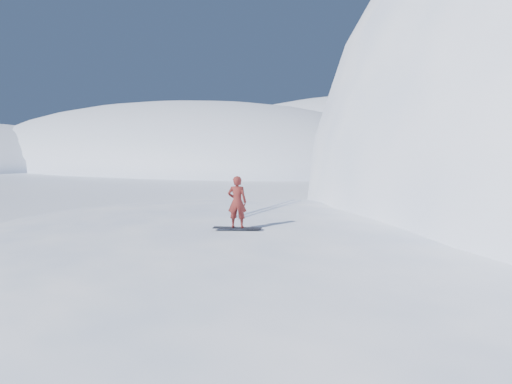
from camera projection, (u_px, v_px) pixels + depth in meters
ground at (219, 293)px, 15.72m from camera, size 400.00×400.00×0.00m
near_ridge at (291, 278)px, 17.47m from camera, size 36.00×28.00×4.80m
far_ridge_a at (169, 164)px, 105.41m from camera, size 120.00×70.00×28.00m
far_ridge_c at (379, 160)px, 126.60m from camera, size 140.00×90.00×36.00m
wind_bumps at (245, 276)px, 17.72m from camera, size 16.00×14.40×1.00m
snowboard at (237, 228)px, 14.78m from camera, size 1.52×1.05×0.03m
snowboarder at (237, 202)px, 14.68m from camera, size 0.73×0.65×1.68m
vapor_plume at (117, 175)px, 70.93m from camera, size 9.77×7.81×6.84m
board_tracks at (270, 207)px, 19.31m from camera, size 1.37×5.93×0.04m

